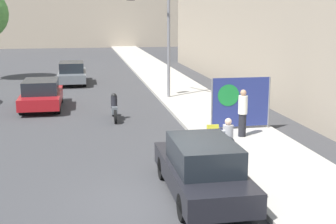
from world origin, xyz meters
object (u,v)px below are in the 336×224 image
jogger_on_sidewalk (243,113)px  parked_car_curbside (202,168)px  seated_protester (228,136)px  traffic_light_pole (156,20)px  protest_banner (240,102)px  car_on_road_nearest (41,94)px  car_on_road_midblock (72,73)px  motorcycle_on_road (114,108)px  pedestrian_behind (237,100)px

jogger_on_sidewalk → parked_car_curbside: (-2.83, -5.02, -0.30)m
seated_protester → traffic_light_pole: bearing=110.1°
protest_banner → car_on_road_nearest: bearing=142.0°
car_on_road_midblock → motorcycle_on_road: car_on_road_midblock is taller
pedestrian_behind → protest_banner: bearing=155.9°
traffic_light_pole → car_on_road_nearest: traffic_light_pole is taller
seated_protester → car_on_road_midblock: 18.78m
jogger_on_sidewalk → seated_protester: bearing=62.7°
jogger_on_sidewalk → car_on_road_midblock: jogger_on_sidewalk is taller
traffic_light_pole → jogger_on_sidewalk: bearing=-77.3°
parked_car_curbside → car_on_road_midblock: parked_car_curbside is taller
seated_protester → car_on_road_midblock: car_on_road_midblock is taller
traffic_light_pole → parked_car_curbside: bearing=-94.0°
jogger_on_sidewalk → traffic_light_pole: size_ratio=0.28×
car_on_road_nearest → traffic_light_pole: bearing=9.6°
traffic_light_pole → car_on_road_nearest: 6.96m
pedestrian_behind → traffic_light_pole: size_ratio=0.29×
traffic_light_pole → car_on_road_nearest: size_ratio=1.40×
pedestrian_behind → parked_car_curbside: bearing=143.1°
jogger_on_sidewalk → pedestrian_behind: 2.29m
pedestrian_behind → parked_car_curbside: 7.99m
protest_banner → car_on_road_nearest: protest_banner is taller
motorcycle_on_road → car_on_road_midblock: bearing=100.0°
traffic_light_pole → car_on_road_midblock: (-4.56, 7.33, -3.56)m
seated_protester → motorcycle_on_road: seated_protester is taller
seated_protester → motorcycle_on_road: 7.30m
traffic_light_pole → pedestrian_behind: bearing=-68.7°
pedestrian_behind → car_on_road_midblock: bearing=15.2°
pedestrian_behind → motorcycle_on_road: (-4.96, 2.06, -0.57)m
jogger_on_sidewalk → pedestrian_behind: pedestrian_behind is taller
seated_protester → motorcycle_on_road: size_ratio=0.58×
protest_banner → traffic_light_pole: (-2.19, 7.31, 3.07)m
traffic_light_pole → car_on_road_nearest: bearing=-170.4°
seated_protester → jogger_on_sidewalk: size_ratio=0.70×
car_on_road_nearest → parked_car_curbside: bearing=-68.3°
jogger_on_sidewalk → car_on_road_nearest: (-7.79, 7.44, -0.32)m
seated_protester → pedestrian_behind: (1.80, 4.52, 0.28)m
seated_protester → jogger_on_sidewalk: jogger_on_sidewalk is taller
parked_car_curbside → car_on_road_nearest: size_ratio=1.01×
jogger_on_sidewalk → protest_banner: (0.29, 1.13, 0.18)m
parked_car_curbside → motorcycle_on_road: bearing=99.8°
pedestrian_behind → car_on_road_midblock: pedestrian_behind is taller
protest_banner → motorcycle_on_road: size_ratio=1.14×
seated_protester → car_on_road_midblock: size_ratio=0.26×
jogger_on_sidewalk → car_on_road_midblock: size_ratio=0.37×
pedestrian_behind → car_on_road_midblock: 15.24m
car_on_road_midblock → motorcycle_on_road: size_ratio=2.26×
parked_car_curbside → car_on_road_nearest: 13.41m
seated_protester → motorcycle_on_road: bearing=132.4°
pedestrian_behind → traffic_light_pole: traffic_light_pole is taller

